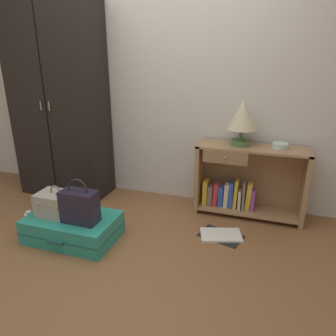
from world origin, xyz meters
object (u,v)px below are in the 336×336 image
(handbag, at_px, (80,206))
(bottle, at_px, (30,221))
(suitcase_large, at_px, (73,227))
(train_case, at_px, (57,204))
(bookshelf, at_px, (245,182))
(open_book_on_floor, at_px, (221,235))
(table_lamp, at_px, (242,116))
(wardrobe, at_px, (60,103))
(bowl, at_px, (280,146))

(handbag, height_order, bottle, handbag)
(suitcase_large, xyz_separation_m, train_case, (-0.13, -0.01, 0.21))
(bookshelf, distance_m, train_case, 1.74)
(bottle, bearing_deg, handbag, -6.05)
(suitcase_large, distance_m, open_book_on_floor, 1.29)
(table_lamp, xyz_separation_m, train_case, (-1.39, -0.94, -0.66))
(bottle, bearing_deg, train_case, -4.07)
(wardrobe, relative_size, suitcase_large, 2.68)
(train_case, xyz_separation_m, bottle, (-0.34, 0.02, -0.23))
(bowl, bearing_deg, open_book_on_floor, -128.64)
(bowl, distance_m, handbag, 1.84)
(table_lamp, height_order, bottle, table_lamp)
(suitcase_large, bearing_deg, bottle, 178.17)
(bowl, bearing_deg, bookshelf, -176.44)
(table_lamp, relative_size, bowl, 2.87)
(bottle, relative_size, open_book_on_floor, 0.41)
(handbag, bearing_deg, train_case, 171.24)
(wardrobe, xyz_separation_m, suitcase_large, (0.64, -0.86, -0.91))
(wardrobe, bearing_deg, suitcase_large, -53.48)
(table_lamp, distance_m, open_book_on_floor, 1.09)
(suitcase_large, height_order, handbag, handbag)
(wardrobe, relative_size, train_case, 6.38)
(bottle, bearing_deg, wardrobe, 101.18)
(bottle, distance_m, open_book_on_floor, 1.73)
(bookshelf, xyz_separation_m, handbag, (-1.22, -0.98, 0.01))
(bowl, bearing_deg, suitcase_large, -149.75)
(wardrobe, relative_size, bowl, 13.70)
(handbag, bearing_deg, open_book_on_floor, 23.69)
(bookshelf, bearing_deg, handbag, -141.29)
(wardrobe, bearing_deg, bowl, 2.25)
(suitcase_large, height_order, open_book_on_floor, suitcase_large)
(bottle, bearing_deg, bookshelf, 26.78)
(bowl, relative_size, train_case, 0.47)
(bowl, bearing_deg, table_lamp, -177.64)
(handbag, relative_size, open_book_on_floor, 0.90)
(handbag, bearing_deg, suitcase_large, 158.81)
(suitcase_large, relative_size, bottle, 4.45)
(bowl, height_order, train_case, bowl)
(bowl, height_order, suitcase_large, bowl)
(bookshelf, bearing_deg, train_case, -147.41)
(suitcase_large, relative_size, train_case, 2.39)
(wardrobe, height_order, train_case, wardrobe)
(handbag, xyz_separation_m, bottle, (-0.59, 0.06, -0.27))
(bowl, relative_size, bottle, 0.87)
(bowl, relative_size, open_book_on_floor, 0.36)
(train_case, distance_m, open_book_on_floor, 1.44)
(table_lamp, xyz_separation_m, open_book_on_floor, (-0.06, -0.50, -0.96))
(wardrobe, relative_size, bottle, 11.90)
(bookshelf, height_order, table_lamp, table_lamp)
(bookshelf, distance_m, bowl, 0.48)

